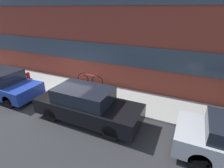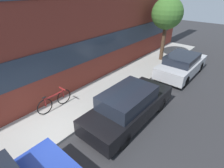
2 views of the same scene
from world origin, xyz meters
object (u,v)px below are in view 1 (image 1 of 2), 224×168
fire_hydrant (29,78)px  bicycle (90,79)px  parked_car_black (87,105)px  parked_car_blue (3,84)px

fire_hydrant → bicycle: size_ratio=0.48×
fire_hydrant → bicycle: bearing=22.6°
parked_car_black → bicycle: bearing=119.3°
parked_car_blue → parked_car_black: 5.08m
parked_car_blue → fire_hydrant: 1.43m
parked_car_black → bicycle: size_ratio=2.61×
parked_car_blue → parked_car_black: (5.08, 0.00, -0.00)m
parked_car_black → bicycle: 3.21m
parked_car_blue → bicycle: (3.51, 2.79, -0.19)m
parked_car_blue → fire_hydrant: size_ratio=4.93×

